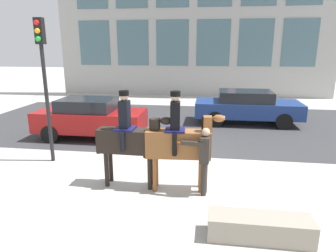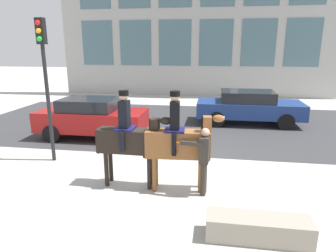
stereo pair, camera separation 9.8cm
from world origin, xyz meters
name	(u,v)px [view 1 (the left image)]	position (x,y,z in m)	size (l,w,h in m)	color
ground_plane	(165,161)	(0.00, 0.00, 0.00)	(80.00, 80.00, 0.00)	#B2AFA8
road_surface	(180,124)	(0.00, 4.75, 0.00)	(19.25, 8.50, 0.01)	#38383A
mounted_horse_lead	(130,138)	(-0.62, -1.72, 1.26)	(1.97, 0.65, 2.45)	black
mounted_horse_companion	(180,141)	(0.62, -1.76, 1.26)	(1.96, 0.65, 2.47)	brown
pedestrian_bystander	(204,156)	(1.23, -1.94, 0.97)	(0.86, 0.43, 1.66)	#332D28
street_car_near_lane	(90,118)	(-3.22, 2.07, 0.81)	(4.10, 1.84, 1.55)	maroon
street_car_far_lane	(247,106)	(3.01, 5.26, 0.80)	(4.70, 2.00, 1.51)	navy
traffic_light	(43,69)	(-3.48, -0.43, 2.83)	(0.24, 0.29, 4.24)	black
planter_ledge	(259,228)	(2.30, -3.57, 0.23)	(1.90, 0.56, 0.45)	#9E9384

